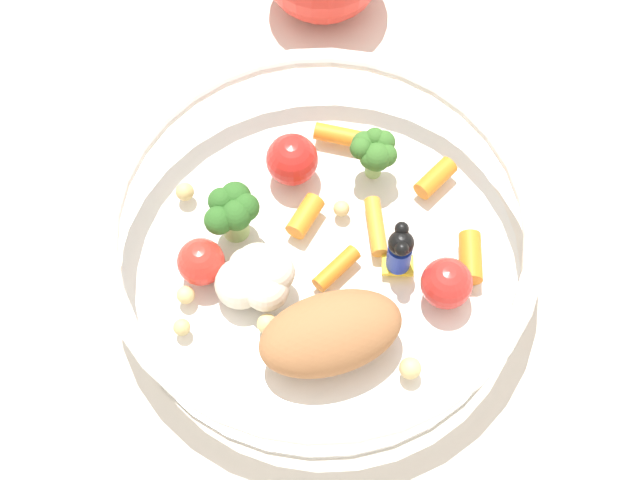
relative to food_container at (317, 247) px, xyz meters
name	(u,v)px	position (x,y,z in m)	size (l,w,h in m)	color
ground_plane	(341,257)	(0.00, 0.01, -0.03)	(2.40, 2.40, 0.00)	silver
food_container	(317,247)	(0.00, 0.00, 0.00)	(0.23, 0.23, 0.05)	white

